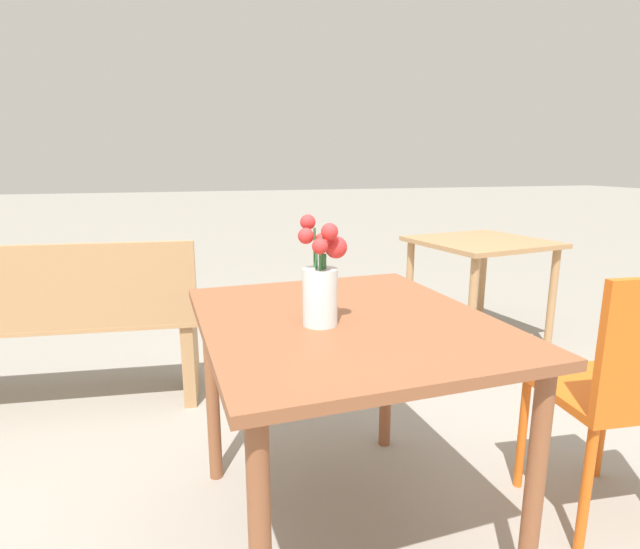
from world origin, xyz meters
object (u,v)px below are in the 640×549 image
at_px(cafe_chair, 624,384).
at_px(bench_near, 26,323).
at_px(flower_vase, 321,286).
at_px(table_front, 345,348).
at_px(table_back, 480,257).

xyz_separation_m(cafe_chair, bench_near, (-2.07, 1.40, -0.06)).
distance_m(flower_vase, bench_near, 1.70).
distance_m(table_front, bench_near, 1.69).
xyz_separation_m(cafe_chair, table_back, (0.57, 1.68, 0.08)).
height_order(table_front, table_back, table_front).
relative_size(flower_vase, bench_near, 0.19).
relative_size(table_front, table_back, 1.15).
bearing_deg(table_front, table_back, 45.52).
xyz_separation_m(flower_vase, cafe_chair, (0.96, -0.17, -0.35)).
xyz_separation_m(flower_vase, bench_near, (-1.11, 1.23, -0.41)).
distance_m(bench_near, table_back, 2.66).
height_order(flower_vase, bench_near, flower_vase).
distance_m(flower_vase, table_back, 2.17).
height_order(flower_vase, cafe_chair, flower_vase).
bearing_deg(cafe_chair, flower_vase, 169.97).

